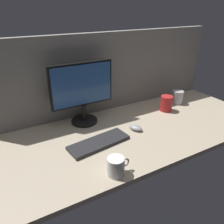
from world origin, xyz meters
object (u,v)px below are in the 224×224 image
mug_steel (178,97)px  mug_red_plastic (166,103)px  keyboard (99,143)px  mouse (136,128)px  monitor (82,91)px  mug_ceramic_white (116,166)px

mug_steel → mug_red_plastic: bearing=-160.9°
keyboard → mouse: size_ratio=3.85×
keyboard → mug_steel: 86.56cm
mug_red_plastic → mouse: bearing=-160.5°
mouse → mug_red_plastic: (37.41, 13.26, 4.24)cm
monitor → mug_red_plastic: (62.46, -14.13, -17.30)cm
monitor → mug_steel: size_ratio=3.98×
mug_red_plastic → mug_steel: mug_red_plastic is taller
monitor → keyboard: (-3.27, -30.43, -22.23)cm
monitor → mug_steel: (80.21, -7.98, -17.82)cm
mug_steel → mug_ceramic_white: (-87.62, -49.80, -0.66)cm
mouse → mug_steel: mug_steel is taller
mouse → mug_ceramic_white: mug_ceramic_white is taller
mug_steel → mug_ceramic_white: mug_steel is taller
keyboard → mouse: (28.32, 3.04, 0.70)cm
mouse → mug_ceramic_white: size_ratio=0.80×
mug_steel → mug_ceramic_white: 100.79cm
mouse → mug_ceramic_white: (-32.46, -30.40, 3.05)cm
keyboard → mug_red_plastic: 67.90cm
mouse → mug_red_plastic: mug_red_plastic is taller
monitor → mug_red_plastic: monitor is taller
mouse → mug_steel: 58.59cm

